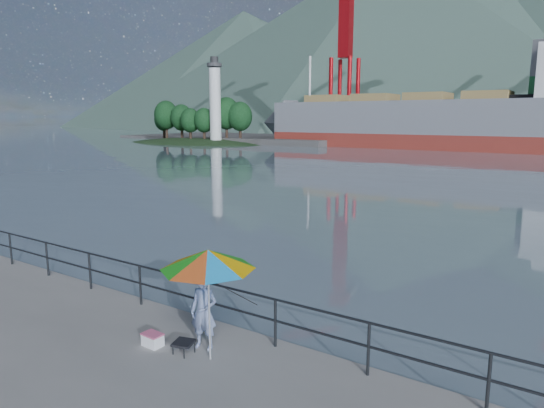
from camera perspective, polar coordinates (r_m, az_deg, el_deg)
The scene contains 8 objects.
guardrail at distance 11.84m, azimuth -12.00°, elevation -10.15°, with size 22.00×0.06×1.03m.
lighthouse_islet at distance 92.78m, azimuth -9.05°, elevation 7.42°, with size 48.00×26.40×19.20m.
fisherman at distance 9.99m, azimuth -8.04°, elevation -12.43°, with size 0.56×0.37×1.54m, color #29468A.
beach_umbrella at distance 9.10m, azimuth -7.55°, elevation -6.47°, with size 2.00×2.00×2.18m.
folding_stool at distance 10.08m, azimuth -10.34°, elevation -16.24°, with size 0.47×0.47×0.25m.
cooler_bag at distance 10.52m, azimuth -13.87°, elevation -15.31°, with size 0.41×0.27×0.24m, color white.
fishing_rod at distance 11.15m, azimuth -5.43°, elevation -14.17°, with size 0.02×0.02×2.17m, color black.
bulk_carrier at distance 78.38m, azimuth 20.55°, elevation 9.21°, with size 54.11×9.36×14.50m.
Camera 1 is at (8.06, -5.96, 4.60)m, focal length 32.00 mm.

